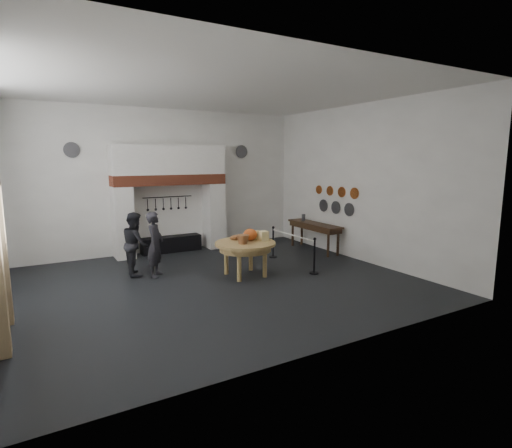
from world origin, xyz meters
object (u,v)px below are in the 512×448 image
iron_range (171,244)px  visitor_far (135,244)px  barrier_post_near (314,257)px  side_table (314,224)px  work_table (245,243)px  visitor_near (155,244)px  barrier_post_far (273,243)px

iron_range → visitor_far: bearing=-127.8°
iron_range → barrier_post_near: size_ratio=2.11×
side_table → barrier_post_near: (-1.66, -2.14, -0.42)m
work_table → barrier_post_near: barrier_post_near is taller
work_table → barrier_post_near: (1.64, -0.73, -0.39)m
iron_range → visitor_near: size_ratio=1.15×
iron_range → visitor_near: visitor_near is taller
work_table → barrier_post_near: 1.84m
visitor_far → work_table: bearing=-117.2°
visitor_near → barrier_post_near: (3.62, -1.82, -0.38)m
side_table → barrier_post_far: size_ratio=2.44×
work_table → side_table: (3.30, 1.40, 0.03)m
side_table → barrier_post_far: 1.72m
iron_range → work_table: size_ratio=1.24×
visitor_far → barrier_post_near: visitor_far is taller
visitor_near → work_table: bearing=-86.3°
side_table → barrier_post_near: 2.74m
visitor_far → side_table: 5.68m
iron_range → barrier_post_near: 4.92m
side_table → visitor_near: bearing=-176.6°
iron_range → visitor_far: size_ratio=1.17×
side_table → barrier_post_far: (-1.66, -0.14, -0.42)m
barrier_post_near → barrier_post_far: size_ratio=1.00×
work_table → barrier_post_far: 2.11m
visitor_near → barrier_post_near: visitor_near is taller
iron_range → barrier_post_near: (2.44, -4.27, 0.20)m
iron_range → visitor_far: visitor_far is taller
barrier_post_near → side_table: bearing=52.1°
iron_range → visitor_far: (-1.58, -2.04, 0.56)m
work_table → iron_range: bearing=102.8°
barrier_post_near → barrier_post_far: same height
iron_range → barrier_post_far: (2.44, -2.27, 0.20)m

